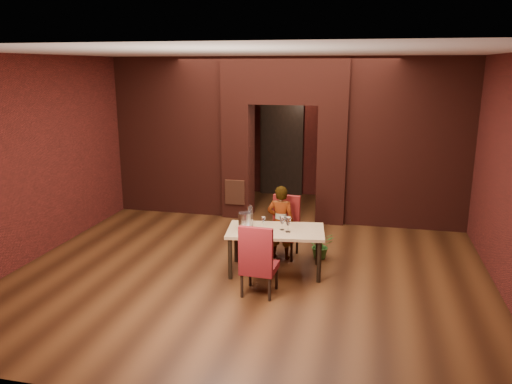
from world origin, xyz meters
TOP-DOWN VIEW (x-y plane):
  - floor at (0.00, 0.00)m, footprint 8.00×8.00m
  - ceiling at (0.00, 0.00)m, footprint 7.00×8.00m
  - wall_back at (0.00, 4.00)m, footprint 7.00×0.04m
  - wall_front at (0.00, -4.00)m, footprint 7.00×0.04m
  - wall_left at (-3.50, 0.00)m, footprint 0.04×8.00m
  - wall_right at (3.50, 0.00)m, footprint 0.04×8.00m
  - pillar_left at (-0.95, 2.00)m, footprint 0.55×0.55m
  - pillar_right at (0.95, 2.00)m, footprint 0.55×0.55m
  - lintel at (0.00, 2.00)m, footprint 2.45×0.55m
  - wing_wall_left at (-2.36, 2.00)m, footprint 2.28×0.35m
  - wing_wall_right at (2.36, 2.00)m, footprint 2.28×0.35m
  - vent_panel at (-0.95, 1.71)m, footprint 0.40×0.03m
  - rear_door at (-0.40, 3.94)m, footprint 0.90×0.08m
  - rear_door_frame at (-0.40, 3.90)m, footprint 1.02×0.04m
  - dining_table at (0.36, -0.75)m, footprint 1.52×0.98m
  - chair_far at (0.37, -0.11)m, footprint 0.48×0.48m
  - chair_near at (0.29, -1.53)m, footprint 0.48×0.48m
  - person_seated at (0.33, -0.19)m, footprint 0.45×0.30m
  - wine_glass_a at (0.17, -0.75)m, footprint 0.07×0.07m
  - wine_glass_b at (0.46, -0.75)m, footprint 0.08×0.08m
  - wine_glass_c at (0.56, -0.82)m, footprint 0.09×0.09m
  - tasting_sheet at (0.18, -0.87)m, footprint 0.36×0.33m
  - wine_bucket at (-0.10, -0.79)m, footprint 0.19×0.19m
  - water_bottle at (-0.04, -0.69)m, footprint 0.08×0.08m
  - potted_plant at (0.97, -0.05)m, footprint 0.50×0.48m

SIDE VIEW (x-z plane):
  - floor at x=0.00m, z-range 0.00..0.00m
  - potted_plant at x=0.97m, z-range 0.00..0.44m
  - dining_table at x=0.36m, z-range 0.00..0.67m
  - chair_far at x=0.37m, z-range 0.00..0.98m
  - chair_near at x=0.29m, z-range 0.00..1.00m
  - vent_panel at x=-0.95m, z-range 0.30..0.80m
  - person_seated at x=0.33m, z-range 0.00..1.20m
  - tasting_sheet at x=0.18m, z-range 0.67..0.67m
  - wine_glass_a at x=0.17m, z-range 0.67..0.85m
  - wine_glass_b at x=0.46m, z-range 0.67..0.87m
  - wine_glass_c at x=0.56m, z-range 0.67..0.89m
  - wine_bucket at x=-0.10m, z-range 0.67..0.90m
  - water_bottle at x=-0.04m, z-range 0.67..1.00m
  - rear_door at x=-0.40m, z-range 0.00..2.10m
  - rear_door_frame at x=-0.40m, z-range -0.06..2.16m
  - pillar_left at x=-0.95m, z-range 0.00..2.30m
  - pillar_right at x=0.95m, z-range 0.00..2.30m
  - wall_back at x=0.00m, z-range 0.00..3.20m
  - wall_front at x=0.00m, z-range 0.00..3.20m
  - wall_left at x=-3.50m, z-range 0.00..3.20m
  - wall_right at x=3.50m, z-range 0.00..3.20m
  - wing_wall_left at x=-2.36m, z-range 0.00..3.20m
  - wing_wall_right at x=2.36m, z-range 0.00..3.20m
  - lintel at x=0.00m, z-range 2.30..3.20m
  - ceiling at x=0.00m, z-range 3.18..3.22m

